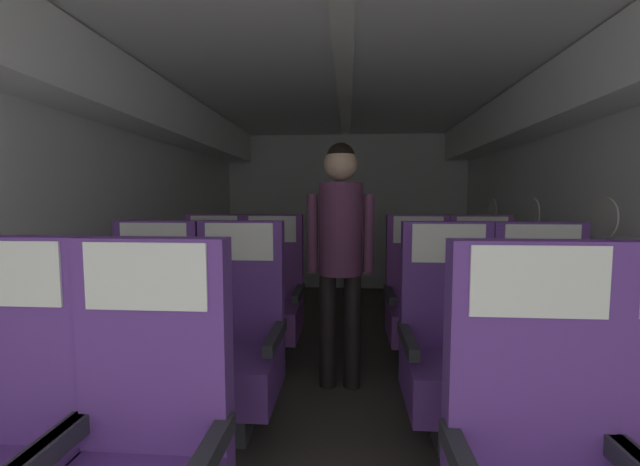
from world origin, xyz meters
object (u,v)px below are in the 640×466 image
(seat_b_left_window, at_px, (149,344))
(flight_attendant, at_px, (340,239))
(seat_c_left_window, at_px, (212,299))
(seat_c_right_aisle, at_px, (484,304))
(seat_b_right_aisle, at_px, (546,354))
(seat_c_left_aisle, at_px, (271,300))
(seat_c_right_window, at_px, (419,303))
(seat_b_right_window, at_px, (450,351))
(seat_b_left_aisle, at_px, (236,345))

(seat_b_left_window, distance_m, flight_attendant, 1.25)
(seat_c_left_window, xyz_separation_m, seat_c_right_aisle, (2.03, -0.02, 0.00))
(seat_b_right_aisle, height_order, seat_c_left_aisle, same)
(seat_b_right_aisle, bearing_deg, seat_c_left_aisle, 149.32)
(seat_b_left_window, bearing_deg, seat_b_right_aisle, 0.19)
(seat_b_left_window, relative_size, seat_c_left_window, 1.00)
(seat_c_left_window, xyz_separation_m, seat_c_left_aisle, (0.46, -0.02, 0.00))
(seat_c_right_window, bearing_deg, flight_attendant, -146.61)
(seat_b_left_window, bearing_deg, seat_c_left_aisle, 63.38)
(seat_b_left_window, relative_size, flight_attendant, 0.70)
(seat_b_right_aisle, distance_m, seat_b_right_window, 0.47)
(seat_b_right_window, distance_m, seat_c_right_window, 0.93)
(seat_c_left_aisle, relative_size, flight_attendant, 0.70)
(seat_c_left_window, bearing_deg, seat_b_left_window, -90.28)
(seat_b_right_aisle, xyz_separation_m, seat_c_right_aisle, (0.01, 0.93, 0.00))
(seat_b_left_window, distance_m, seat_c_left_window, 0.95)
(seat_b_right_window, distance_m, seat_c_right_aisle, 1.04)
(seat_c_right_window, bearing_deg, seat_b_right_window, -90.50)
(seat_c_right_window, bearing_deg, seat_c_left_window, 179.39)
(seat_b_right_aisle, distance_m, seat_c_right_aisle, 0.93)
(seat_c_right_aisle, xyz_separation_m, flight_attendant, (-1.04, -0.38, 0.51))
(seat_c_left_aisle, distance_m, seat_c_right_aisle, 1.57)
(seat_b_right_aisle, bearing_deg, flight_attendant, 151.82)
(seat_c_left_aisle, relative_size, seat_c_right_window, 1.00)
(seat_c_left_window, xyz_separation_m, seat_c_right_window, (1.57, -0.02, 0.00))
(seat_c_right_window, bearing_deg, seat_c_left_aisle, -179.89)
(seat_b_right_aisle, bearing_deg, seat_b_right_window, 179.80)
(seat_b_right_aisle, bearing_deg, seat_c_left_window, 154.98)
(seat_c_left_aisle, xyz_separation_m, flight_attendant, (0.53, -0.38, 0.51))
(seat_b_right_aisle, bearing_deg, seat_c_right_aisle, 89.53)
(seat_b_left_aisle, distance_m, seat_c_left_aisle, 0.92)
(seat_b_left_aisle, bearing_deg, seat_c_left_window, 116.20)
(flight_attendant, bearing_deg, seat_b_left_window, 33.67)
(seat_b_left_aisle, distance_m, flight_attendant, 0.92)
(seat_c_left_window, relative_size, seat_c_right_aisle, 1.00)
(seat_b_left_window, xyz_separation_m, seat_c_left_aisle, (0.47, 0.93, 0.00))
(seat_b_right_window, bearing_deg, seat_b_left_window, -179.69)
(seat_c_left_aisle, bearing_deg, seat_c_right_aisle, 0.09)
(flight_attendant, bearing_deg, seat_b_right_window, 140.25)
(seat_b_left_aisle, distance_m, seat_c_left_window, 1.05)
(seat_c_left_window, bearing_deg, seat_c_left_aisle, -2.31)
(seat_c_left_window, bearing_deg, seat_c_right_window, -0.61)
(seat_b_left_aisle, relative_size, seat_b_right_aisle, 1.00)
(seat_b_left_window, bearing_deg, flight_attendant, 29.17)
(seat_b_left_aisle, relative_size, seat_c_left_window, 1.00)
(seat_c_left_window, distance_m, flight_attendant, 1.19)
(seat_c_left_aisle, xyz_separation_m, seat_c_right_aisle, (1.57, 0.00, 0.00))
(seat_b_left_window, relative_size, seat_c_right_window, 1.00)
(seat_c_left_aisle, bearing_deg, seat_b_right_window, -40.14)
(seat_b_left_window, xyz_separation_m, seat_b_left_aisle, (0.47, 0.01, 0.00))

